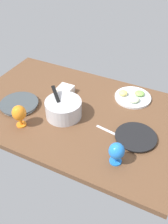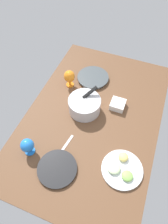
% 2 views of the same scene
% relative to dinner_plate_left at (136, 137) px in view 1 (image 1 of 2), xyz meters
% --- Properties ---
extents(ground_plane, '(1.60, 1.04, 0.04)m').
position_rel_dinner_plate_left_xyz_m(ground_plane, '(0.50, -0.08, -0.03)').
color(ground_plane, brown).
extents(dinner_plate_left, '(0.27, 0.27, 0.02)m').
position_rel_dinner_plate_left_xyz_m(dinner_plate_left, '(0.00, 0.00, 0.00)').
color(dinner_plate_left, '#4C4C51').
rests_on(dinner_plate_left, ground_plane).
extents(dinner_plate_right, '(0.29, 0.29, 0.03)m').
position_rel_dinner_plate_left_xyz_m(dinner_plate_right, '(0.89, 0.06, 0.00)').
color(dinner_plate_right, silver).
rests_on(dinner_plate_right, ground_plane).
extents(mixing_bowl, '(0.26, 0.26, 0.19)m').
position_rel_dinner_plate_left_xyz_m(mixing_bowl, '(0.53, 0.01, 0.06)').
color(mixing_bowl, silver).
rests_on(mixing_bowl, ground_plane).
extents(fruit_platter, '(0.28, 0.28, 0.05)m').
position_rel_dinner_plate_left_xyz_m(fruit_platter, '(0.15, -0.41, 0.01)').
color(fruit_platter, silver).
rests_on(fruit_platter, ground_plane).
extents(hurricane_glass_blue, '(0.09, 0.09, 0.15)m').
position_rel_dinner_plate_left_xyz_m(hurricane_glass_blue, '(0.05, 0.24, 0.08)').
color(hurricane_glass_blue, blue).
rests_on(hurricane_glass_blue, ground_plane).
extents(hurricane_glass_orange, '(0.10, 0.10, 0.16)m').
position_rel_dinner_plate_left_xyz_m(hurricane_glass_orange, '(0.74, 0.23, 0.09)').
color(hurricane_glass_orange, orange).
rests_on(hurricane_glass_orange, ground_plane).
extents(square_bowl_white, '(0.12, 0.12, 0.06)m').
position_rel_dinner_plate_left_xyz_m(square_bowl_white, '(0.66, -0.24, 0.02)').
color(square_bowl_white, white).
rests_on(square_bowl_white, ground_plane).
extents(fork_by_left_plate, '(0.18, 0.05, 0.01)m').
position_rel_dinner_plate_left_xyz_m(fork_by_left_plate, '(0.19, 0.02, -0.01)').
color(fork_by_left_plate, silver).
rests_on(fork_by_left_plate, ground_plane).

